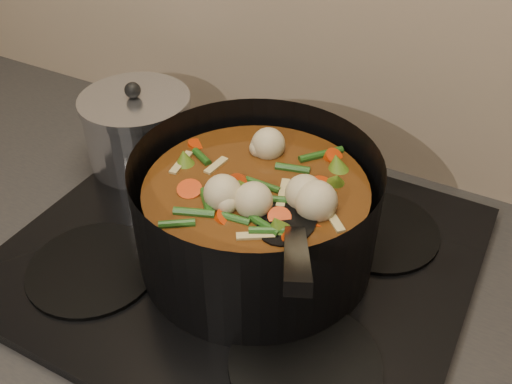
% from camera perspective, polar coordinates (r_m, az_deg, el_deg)
% --- Properties ---
extents(stovetop, '(0.62, 0.54, 0.03)m').
position_cam_1_polar(stovetop, '(0.83, -1.54, -6.25)').
color(stovetop, black).
rests_on(stovetop, counter).
extents(stockpot, '(0.39, 0.43, 0.24)m').
position_cam_1_polar(stockpot, '(0.76, 0.03, -2.29)').
color(stockpot, black).
rests_on(stockpot, stovetop).
extents(saucepan, '(0.18, 0.18, 0.15)m').
position_cam_1_polar(saucepan, '(0.98, -11.67, 6.15)').
color(saucepan, silver).
rests_on(saucepan, stovetop).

